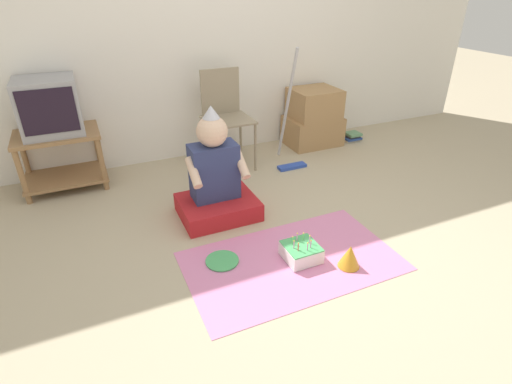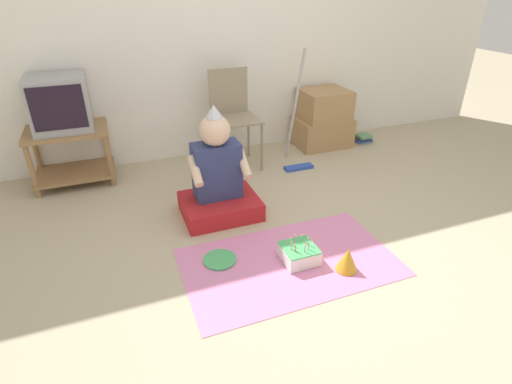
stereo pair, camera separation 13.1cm
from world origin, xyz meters
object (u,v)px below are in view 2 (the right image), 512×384
folding_chair (232,111)px  party_hat_blue (347,259)px  paper_plate (220,259)px  birthday_cake (299,253)px  dust_mop (297,135)px  tv (60,103)px  book_pile (363,139)px  cardboard_box_stack (323,119)px  person_seated (218,181)px

folding_chair → party_hat_blue: folding_chair is taller
paper_plate → birthday_cake: bearing=-20.5°
folding_chair → dust_mop: dust_mop is taller
tv → book_pile: size_ratio=2.40×
cardboard_box_stack → person_seated: size_ratio=0.71×
tv → book_pile: tv is taller
tv → cardboard_box_stack: bearing=-0.4°
person_seated → party_hat_blue: size_ratio=5.60×
cardboard_box_stack → book_pile: bearing=-13.0°
person_seated → cardboard_box_stack: bearing=34.0°
cardboard_box_stack → dust_mop: 0.64m
tv → cardboard_box_stack: (2.48, -0.02, -0.43)m
tv → paper_plate: tv is taller
person_seated → dust_mop: bearing=31.7°
dust_mop → party_hat_blue: (-0.39, -1.53, -0.23)m
cardboard_box_stack → paper_plate: size_ratio=2.79×
book_pile → birthday_cake: size_ratio=0.87×
tv → folding_chair: size_ratio=0.51×
book_pile → person_seated: bearing=-155.5°
party_hat_blue → paper_plate: party_hat_blue is taller
folding_chair → cardboard_box_stack: size_ratio=1.49×
dust_mop → paper_plate: bearing=-133.7°
party_hat_blue → birthday_cake: bearing=141.2°
folding_chair → birthday_cake: (-0.09, -1.63, -0.47)m
tv → paper_plate: (0.87, -1.57, -0.70)m
person_seated → party_hat_blue: person_seated is taller
paper_plate → book_pile: bearing=34.9°
cardboard_box_stack → party_hat_blue: 2.13m
dust_mop → person_seated: size_ratio=1.30×
paper_plate → tv: bearing=119.0°
dust_mop → paper_plate: (-1.11, -1.16, -0.30)m
folding_chair → person_seated: size_ratio=1.05×
book_pile → person_seated: size_ratio=0.22×
folding_chair → paper_plate: 1.64m
book_pile → person_seated: 2.10m
folding_chair → paper_plate: folding_chair is taller
person_seated → paper_plate: person_seated is taller
folding_chair → birthday_cake: 1.70m
tv → paper_plate: size_ratio=2.11×
cardboard_box_stack → birthday_cake: (-1.13, -1.73, -0.23)m
dust_mop → person_seated: (-0.94, -0.58, -0.03)m
tv → person_seated: 1.50m
tv → party_hat_blue: 2.59m
folding_chair → birthday_cake: bearing=-93.2°
tv → paper_plate: 1.93m
cardboard_box_stack → person_seated: (-1.44, -0.97, -0.01)m
tv → folding_chair: 1.46m
tv → birthday_cake: (1.35, -1.75, -0.66)m
cardboard_box_stack → person_seated: bearing=-146.0°
book_pile → dust_mop: bearing=-163.5°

